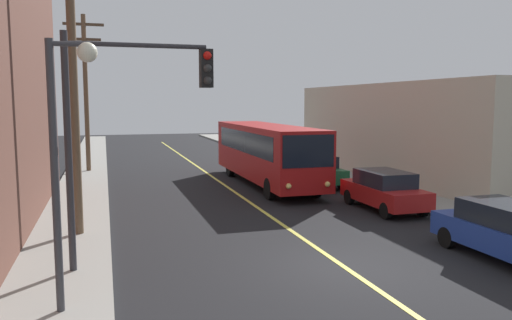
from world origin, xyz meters
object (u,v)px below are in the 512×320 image
city_bus (266,151)px  traffic_signal_left_corner (131,107)px  street_lamp_left (65,136)px  parked_car_blue (507,230)px  fire_hydrant (411,189)px  utility_pole_mid (86,86)px  parked_car_red (384,190)px  utility_pole_near (71,30)px  parked_car_green (315,170)px

city_bus → traffic_signal_left_corner: size_ratio=2.03×
traffic_signal_left_corner → street_lamp_left: traffic_signal_left_corner is taller
parked_car_blue → fire_hydrant: size_ratio=5.26×
parked_car_blue → utility_pole_mid: bearing=118.1°
parked_car_blue → parked_car_red: size_ratio=1.00×
city_bus → utility_pole_near: size_ratio=1.01×
parked_car_blue → traffic_signal_left_corner: traffic_signal_left_corner is taller
fire_hydrant → utility_pole_mid: bearing=134.7°
parked_car_red → street_lamp_left: (-11.69, -7.45, 2.90)m
parked_car_blue → fire_hydrant: bearing=74.5°
utility_pole_mid → utility_pole_near: bearing=-89.5°
parked_car_green → utility_pole_near: (-11.57, -7.56, 5.83)m
parked_car_red → fire_hydrant: 2.26m
street_lamp_left → parked_car_blue: bearing=2.8°
city_bus → parked_car_green: city_bus is taller
utility_pole_near → fire_hydrant: utility_pole_near is taller
parked_car_red → fire_hydrant: size_ratio=5.25×
city_bus → utility_pole_mid: utility_pole_mid is taller
utility_pole_mid → street_lamp_left: bearing=-89.3°
parked_car_red → traffic_signal_left_corner: traffic_signal_left_corner is taller
city_bus → utility_pole_mid: bearing=141.2°
utility_pole_near → street_lamp_left: bearing=-88.7°
utility_pole_mid → street_lamp_left: utility_pole_mid is taller
parked_car_green → fire_hydrant: (2.25, -5.53, -0.26)m
parked_car_red → parked_car_blue: bearing=-91.8°
parked_car_blue → traffic_signal_left_corner: bearing=168.5°
parked_car_green → city_bus: bearing=156.0°
parked_car_green → traffic_signal_left_corner: size_ratio=0.74×
city_bus → utility_pole_mid: (-9.30, 7.48, 3.62)m
parked_car_red → utility_pole_near: utility_pole_near is taller
parked_car_red → utility_pole_near: (-11.84, -0.98, 5.83)m
parked_car_green → street_lamp_left: 18.33m
street_lamp_left → utility_pole_near: bearing=91.3°
street_lamp_left → parked_car_red: bearing=32.5°
city_bus → utility_pole_near: 13.50m
utility_pole_near → traffic_signal_left_corner: utility_pole_near is taller
parked_car_blue → fire_hydrant: 8.25m
utility_pole_mid → traffic_signal_left_corner: size_ratio=1.60×
fire_hydrant → parked_car_red: bearing=-152.1°
utility_pole_near → fire_hydrant: (13.82, 2.03, -6.09)m
fire_hydrant → parked_car_green: bearing=112.1°
utility_pole_near → utility_pole_mid: utility_pole_near is taller
parked_car_green → fire_hydrant: 5.98m
parked_car_red → street_lamp_left: size_ratio=0.80×
city_bus → utility_pole_near: bearing=-136.7°
parked_car_red → street_lamp_left: street_lamp_left is taller
city_bus → street_lamp_left: size_ratio=2.21×
city_bus → parked_car_blue: city_bus is taller
parked_car_blue → utility_pole_mid: 25.39m
parked_car_green → street_lamp_left: street_lamp_left is taller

